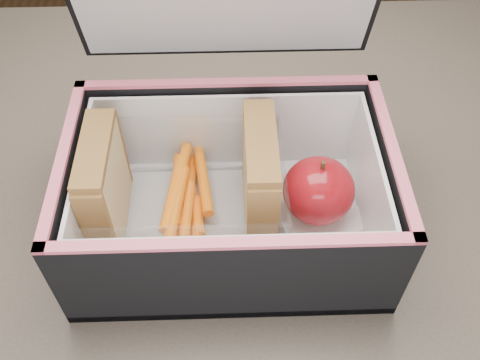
{
  "coord_description": "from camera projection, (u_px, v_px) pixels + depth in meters",
  "views": [
    {
      "loc": [
        -0.0,
        -0.33,
        1.2
      ],
      "look_at": [
        0.01,
        -0.01,
        0.81
      ],
      "focal_mm": 40.0,
      "sensor_mm": 36.0,
      "label": 1
    }
  ],
  "objects": [
    {
      "name": "carrot_sticks",
      "position": [
        185.0,
        202.0,
        0.52
      ],
      "size": [
        0.05,
        0.15,
        0.03
      ],
      "color": "orange",
      "rests_on": "plastic_tub"
    },
    {
      "name": "lunch_bag",
      "position": [
        229.0,
        186.0,
        0.5
      ],
      "size": [
        0.29,
        0.25,
        0.29
      ],
      "color": "black",
      "rests_on": "kitchen_table"
    },
    {
      "name": "sandwich_right",
      "position": [
        260.0,
        180.0,
        0.49
      ],
      "size": [
        0.03,
        0.1,
        0.11
      ],
      "color": "#DBC887",
      "rests_on": "plastic_tub"
    },
    {
      "name": "red_apple",
      "position": [
        318.0,
        190.0,
        0.5
      ],
      "size": [
        0.08,
        0.08,
        0.07
      ],
      "rotation": [
        0.0,
        0.0,
        -0.2
      ],
      "color": "maroon",
      "rests_on": "paper_napkin"
    },
    {
      "name": "kitchen_table",
      "position": [
        233.0,
        262.0,
        0.62
      ],
      "size": [
        1.2,
        0.8,
        0.75
      ],
      "color": "brown",
      "rests_on": "ground"
    },
    {
      "name": "sandwich_left",
      "position": [
        105.0,
        185.0,
        0.49
      ],
      "size": [
        0.03,
        0.09,
        0.1
      ],
      "color": "#DBC887",
      "rests_on": "plastic_tub"
    },
    {
      "name": "paper_napkin",
      "position": [
        315.0,
        208.0,
        0.54
      ],
      "size": [
        0.1,
        0.1,
        0.01
      ],
      "primitive_type": "cube",
      "rotation": [
        0.0,
        0.0,
        0.31
      ],
      "color": "white",
      "rests_on": "lunch_bag"
    },
    {
      "name": "plastic_tub",
      "position": [
        184.0,
        195.0,
        0.5
      ],
      "size": [
        0.19,
        0.13,
        0.08
      ],
      "primitive_type": null,
      "color": "white",
      "rests_on": "lunch_bag"
    }
  ]
}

